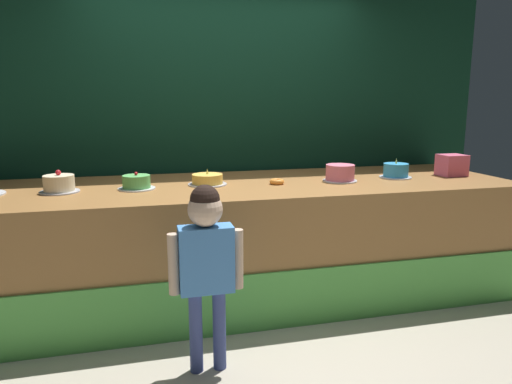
# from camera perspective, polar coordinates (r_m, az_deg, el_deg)

# --- Properties ---
(ground_plane) EXTENTS (12.00, 12.00, 0.00)m
(ground_plane) POSITION_cam_1_polar(r_m,az_deg,el_deg) (3.35, 0.70, -16.43)
(ground_plane) COLOR #BCB29E
(stage_platform) EXTENTS (4.33, 1.31, 0.91)m
(stage_platform) POSITION_cam_1_polar(r_m,az_deg,el_deg) (3.75, -1.80, -5.86)
(stage_platform) COLOR #9E6B38
(stage_platform) RESTS_ON ground_plane
(curtain_backdrop) EXTENTS (5.11, 0.08, 3.12)m
(curtain_backdrop) POSITION_cam_1_polar(r_m,az_deg,el_deg) (4.33, -4.06, 11.18)
(curtain_backdrop) COLOR black
(curtain_backdrop) RESTS_ON ground_plane
(child_figure) EXTENTS (0.42, 0.19, 1.10)m
(child_figure) POSITION_cam_1_polar(r_m,az_deg,el_deg) (2.64, -6.10, -7.45)
(child_figure) COLOR #3F4C8C
(child_figure) RESTS_ON ground_plane
(pink_box) EXTENTS (0.22, 0.19, 0.18)m
(pink_box) POSITION_cam_1_polar(r_m,az_deg,el_deg) (4.36, 22.74, 3.03)
(pink_box) COLOR #EC6285
(pink_box) RESTS_ON stage_platform
(donut) EXTENTS (0.11, 0.11, 0.04)m
(donut) POSITION_cam_1_polar(r_m,az_deg,el_deg) (3.62, 2.56, 1.27)
(donut) COLOR orange
(donut) RESTS_ON stage_platform
(cake_left) EXTENTS (0.27, 0.27, 0.16)m
(cake_left) POSITION_cam_1_polar(r_m,az_deg,el_deg) (3.56, -22.87, 0.89)
(cake_left) COLOR silver
(cake_left) RESTS_ON stage_platform
(cake_center_left) EXTENTS (0.27, 0.27, 0.13)m
(cake_center_left) POSITION_cam_1_polar(r_m,az_deg,el_deg) (3.51, -14.36, 1.11)
(cake_center_left) COLOR silver
(cake_center_left) RESTS_ON stage_platform
(cake_center_right) EXTENTS (0.30, 0.30, 0.13)m
(cake_center_right) POSITION_cam_1_polar(r_m,az_deg,el_deg) (3.59, -5.95, 1.48)
(cake_center_right) COLOR silver
(cake_center_right) RESTS_ON stage_platform
(cake_right) EXTENTS (0.27, 0.27, 0.13)m
(cake_right) POSITION_cam_1_polar(r_m,az_deg,el_deg) (3.79, 10.21, 2.26)
(cake_right) COLOR silver
(cake_right) RESTS_ON stage_platform
(cake_far_right) EXTENTS (0.27, 0.27, 0.17)m
(cake_far_right) POSITION_cam_1_polar(r_m,az_deg,el_deg) (4.08, 16.66, 2.47)
(cake_far_right) COLOR silver
(cake_far_right) RESTS_ON stage_platform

